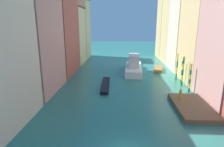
# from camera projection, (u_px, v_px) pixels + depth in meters

# --- Properties ---
(ground_plane) EXTENTS (154.00, 154.00, 0.00)m
(ground_plane) POSITION_uv_depth(u_px,v_px,m) (124.00, 76.00, 39.29)
(ground_plane) COLOR #28756B
(building_left_1) EXTENTS (7.88, 10.60, 20.33)m
(building_left_1) POSITION_uv_depth(u_px,v_px,m) (27.00, 25.00, 28.17)
(building_left_1) COLOR tan
(building_left_1) RESTS_ON ground
(building_left_2) EXTENTS (7.88, 12.10, 16.98)m
(building_left_2) POSITION_uv_depth(u_px,v_px,m) (54.00, 33.00, 39.86)
(building_left_2) COLOR #B25147
(building_left_2) RESTS_ON ground
(building_left_3) EXTENTS (7.88, 9.18, 14.46)m
(building_left_3) POSITION_uv_depth(u_px,v_px,m) (68.00, 36.00, 50.36)
(building_left_3) COLOR beige
(building_left_3) RESTS_ON ground
(building_left_4) EXTENTS (7.88, 8.07, 17.76)m
(building_left_4) POSITION_uv_depth(u_px,v_px,m) (76.00, 28.00, 58.57)
(building_left_4) COLOR beige
(building_left_4) RESTS_ON ground
(building_right_2) EXTENTS (7.88, 9.76, 18.32)m
(building_right_2) POSITION_uv_depth(u_px,v_px,m) (209.00, 31.00, 33.22)
(building_right_2) COLOR #DBB77A
(building_right_2) RESTS_ON ground
(building_right_3) EXTENTS (7.88, 8.99, 20.20)m
(building_right_3) POSITION_uv_depth(u_px,v_px,m) (191.00, 24.00, 42.25)
(building_right_3) COLOR beige
(building_right_3) RESTS_ON ground
(building_right_4) EXTENTS (7.88, 8.42, 22.40)m
(building_right_4) POSITION_uv_depth(u_px,v_px,m) (180.00, 20.00, 50.33)
(building_right_4) COLOR #DBB77A
(building_right_4) RESTS_ON ground
(building_right_5) EXTENTS (7.88, 7.60, 21.62)m
(building_right_5) POSITION_uv_depth(u_px,v_px,m) (172.00, 22.00, 58.29)
(building_right_5) COLOR #DBB77A
(building_right_5) RESTS_ON ground
(waterfront_dock) EXTENTS (4.16, 7.97, 0.59)m
(waterfront_dock) POSITION_uv_depth(u_px,v_px,m) (192.00, 107.00, 24.09)
(waterfront_dock) COLOR brown
(waterfront_dock) RESTS_ON ground
(person_on_dock) EXTENTS (0.36, 0.36, 1.43)m
(person_on_dock) POSITION_uv_depth(u_px,v_px,m) (180.00, 94.00, 25.60)
(person_on_dock) COLOR gold
(person_on_dock) RESTS_ON waterfront_dock
(mooring_pole_0) EXTENTS (0.33, 0.33, 4.62)m
(mooring_pole_0) POSITION_uv_depth(u_px,v_px,m) (190.00, 78.00, 29.27)
(mooring_pole_0) COLOR #197247
(mooring_pole_0) RESTS_ON ground
(mooring_pole_1) EXTENTS (0.32, 0.32, 5.20)m
(mooring_pole_1) POSITION_uv_depth(u_px,v_px,m) (183.00, 71.00, 32.23)
(mooring_pole_1) COLOR #197247
(mooring_pole_1) RESTS_ON ground
(mooring_pole_2) EXTENTS (0.31, 0.31, 4.31)m
(mooring_pole_2) POSITION_uv_depth(u_px,v_px,m) (182.00, 72.00, 33.65)
(mooring_pole_2) COLOR #197247
(mooring_pole_2) RESTS_ON ground
(mooring_pole_3) EXTENTS (0.29, 0.29, 5.10)m
(mooring_pole_3) POSITION_uv_depth(u_px,v_px,m) (177.00, 67.00, 35.80)
(mooring_pole_3) COLOR #197247
(mooring_pole_3) RESTS_ON ground
(vaporetto_white) EXTENTS (4.01, 11.23, 3.87)m
(vaporetto_white) POSITION_uv_depth(u_px,v_px,m) (134.00, 66.00, 41.81)
(vaporetto_white) COLOR white
(vaporetto_white) RESTS_ON ground
(gondola_black) EXTENTS (1.53, 8.42, 0.47)m
(gondola_black) POSITION_uv_depth(u_px,v_px,m) (105.00, 85.00, 32.79)
(gondola_black) COLOR black
(gondola_black) RESTS_ON ground
(motorboat_0) EXTENTS (2.79, 5.71, 0.71)m
(motorboat_0) POSITION_uv_depth(u_px,v_px,m) (158.00, 69.00, 43.71)
(motorboat_0) COLOR olive
(motorboat_0) RESTS_ON ground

